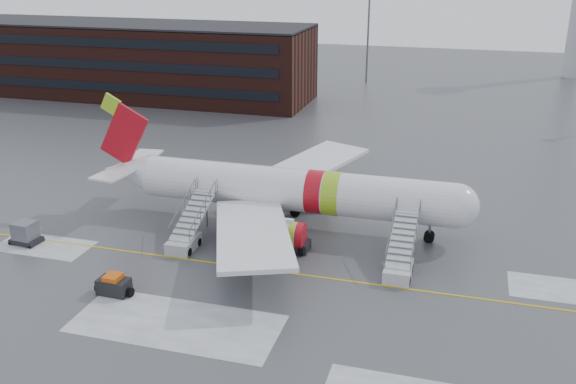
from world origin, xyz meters
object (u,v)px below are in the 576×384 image
(airliner, at_px, (284,190))
(airstair_fwd, at_px, (400,261))
(pushback_tug, at_px, (289,241))
(uld_container, at_px, (25,233))
(airstair_aft, at_px, (187,234))
(baggage_tractor, at_px, (114,286))

(airliner, distance_m, airstair_fwd, 13.17)
(pushback_tug, height_order, uld_container, uld_container)
(pushback_tug, relative_size, uld_container, 1.24)
(airstair_aft, bearing_deg, pushback_tug, 11.02)
(airliner, distance_m, uld_container, 22.42)
(pushback_tug, bearing_deg, baggage_tractor, -133.63)
(airstair_fwd, height_order, uld_container, airstair_fwd)
(airliner, relative_size, baggage_tractor, 11.78)
(airstair_fwd, height_order, baggage_tractor, airstair_fwd)
(airliner, xyz_separation_m, pushback_tug, (1.85, -4.90, -2.65))
(airliner, height_order, airstair_fwd, airliner)
(airliner, relative_size, airstair_fwd, 4.55)
(airliner, xyz_separation_m, airstair_aft, (-6.57, -6.54, -2.35))
(airstair_fwd, relative_size, baggage_tractor, 2.59)
(airstair_aft, xyz_separation_m, pushback_tug, (8.42, 1.64, -0.29))
(uld_container, bearing_deg, baggage_tractor, -25.81)
(airstair_aft, bearing_deg, airstair_fwd, 0.00)
(airstair_aft, xyz_separation_m, uld_container, (-13.43, -3.30, -0.16))
(airstair_fwd, distance_m, baggage_tractor, 21.43)
(uld_container, bearing_deg, airliner, 26.20)
(uld_container, bearing_deg, airstair_fwd, 6.05)
(uld_container, xyz_separation_m, baggage_tractor, (11.72, -5.67, -0.25))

